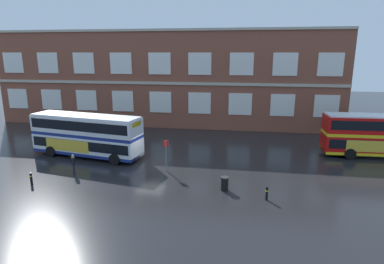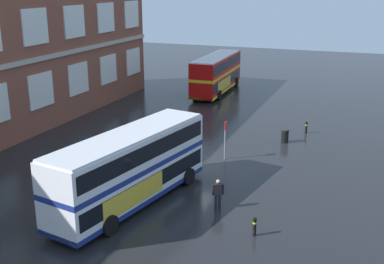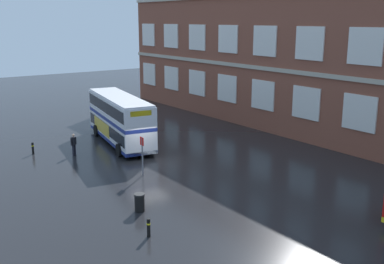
{
  "view_description": "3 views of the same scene",
  "coord_description": "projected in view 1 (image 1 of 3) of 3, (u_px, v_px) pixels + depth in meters",
  "views": [
    {
      "loc": [
        8.24,
        -26.87,
        9.86
      ],
      "look_at": [
        3.56,
        1.91,
        2.63
      ],
      "focal_mm": 30.18,
      "sensor_mm": 36.0,
      "label": 1
    },
    {
      "loc": [
        -28.0,
        -10.83,
        11.75
      ],
      "look_at": [
        2.3,
        0.95,
        1.57
      ],
      "focal_mm": 45.07,
      "sensor_mm": 36.0,
      "label": 2
    },
    {
      "loc": [
        28.03,
        -16.34,
        10.39
      ],
      "look_at": [
        2.98,
        1.73,
        2.78
      ],
      "focal_mm": 43.04,
      "sensor_mm": 36.0,
      "label": 3
    }
  ],
  "objects": [
    {
      "name": "safety_bollard_east",
      "position": [
        31.0,
        178.0,
        24.6
      ],
      "size": [
        0.19,
        0.19,
        0.95
      ],
      "color": "black",
      "rests_on": "ground"
    },
    {
      "name": "safety_bollard_west",
      "position": [
        267.0,
        193.0,
        22.01
      ],
      "size": [
        0.19,
        0.19,
        0.95
      ],
      "color": "black",
      "rests_on": "ground"
    },
    {
      "name": "double_decker_near",
      "position": [
        86.0,
        135.0,
        30.93
      ],
      "size": [
        11.28,
        4.5,
        4.07
      ],
      "color": "silver",
      "rests_on": "ground"
    },
    {
      "name": "ground_plane",
      "position": [
        156.0,
        157.0,
        31.32
      ],
      "size": [
        120.0,
        120.0,
        0.0
      ],
      "primitive_type": "plane",
      "color": "black"
    },
    {
      "name": "brick_terminal_building",
      "position": [
        167.0,
        79.0,
        45.53
      ],
      "size": [
        46.68,
        8.19,
        12.72
      ],
      "color": "brown",
      "rests_on": "ground"
    },
    {
      "name": "double_decker_middle",
      "position": [
        384.0,
        135.0,
        30.86
      ],
      "size": [
        11.07,
        3.11,
        4.07
      ],
      "color": "red",
      "rests_on": "ground"
    },
    {
      "name": "waiting_passenger",
      "position": [
        73.0,
        163.0,
        26.61
      ],
      "size": [
        0.4,
        0.61,
        1.7
      ],
      "color": "black",
      "rests_on": "ground"
    },
    {
      "name": "station_litter_bin",
      "position": [
        225.0,
        184.0,
        23.58
      ],
      "size": [
        0.6,
        0.6,
        1.03
      ],
      "color": "black",
      "rests_on": "ground"
    },
    {
      "name": "bus_stand_flag",
      "position": [
        166.0,
        153.0,
        27.15
      ],
      "size": [
        0.44,
        0.1,
        2.7
      ],
      "color": "slate",
      "rests_on": "ground"
    }
  ]
}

